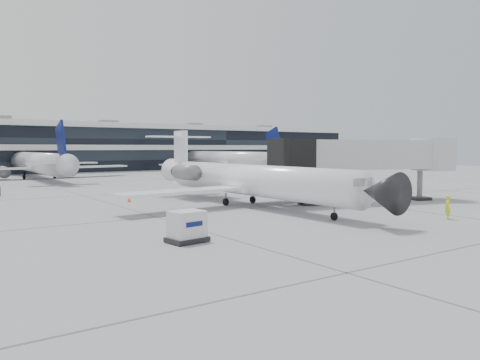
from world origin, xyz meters
TOP-DOWN VIEW (x-y plane):
  - ground at (0.00, 0.00)m, footprint 220.00×220.00m
  - terminal at (0.00, 82.00)m, footprint 170.00×22.00m
  - bg_jet_center at (-8.00, 55.00)m, footprint 32.00×40.00m
  - bg_jet_right at (32.00, 55.00)m, footprint 32.00×40.00m
  - regional_jet at (0.23, 2.00)m, footprint 25.87×32.19m
  - jet_bridge at (12.58, -3.02)m, footprint 19.91×8.53m
  - ramp_worker at (8.00, -13.67)m, footprint 0.81×0.77m
  - cargo_uld at (-12.62, -10.08)m, footprint 2.40×1.91m
  - traffic_cone at (-7.94, 11.06)m, footprint 0.51×0.51m

SIDE VIEW (x-z plane):
  - ground at x=0.00m, z-range 0.00..0.00m
  - bg_jet_center at x=-8.00m, z-range -4.80..4.80m
  - bg_jet_right at x=32.00m, z-range -4.80..4.80m
  - traffic_cone at x=-7.94m, z-range -0.02..0.56m
  - cargo_uld at x=-12.62m, z-range 0.01..1.81m
  - ramp_worker at x=8.00m, z-range 0.00..1.86m
  - regional_jet at x=0.23m, z-range -1.18..6.27m
  - jet_bridge at x=12.58m, z-range 1.48..7.94m
  - terminal at x=0.00m, z-range 0.00..10.00m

